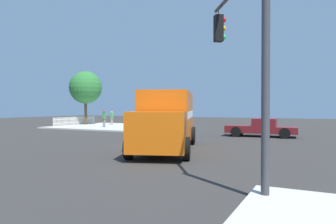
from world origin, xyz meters
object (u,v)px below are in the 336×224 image
(pickup_maroon, at_px, (262,127))
(pedestrian_near_corner, at_px, (112,117))
(traffic_light_primary, at_px, (245,43))
(delivery_truck, at_px, (167,119))
(pedestrian_crossing, at_px, (104,118))
(shade_tree_near, at_px, (86,88))

(pickup_maroon, bearing_deg, pedestrian_near_corner, -108.67)
(traffic_light_primary, height_order, pedestrian_near_corner, traffic_light_primary)
(delivery_truck, xyz_separation_m, pedestrian_near_corner, (-15.77, -15.41, -0.53))
(delivery_truck, xyz_separation_m, pickup_maroon, (-9.45, 3.28, -0.85))
(pedestrian_near_corner, bearing_deg, pickup_maroon, 71.33)
(pickup_maroon, height_order, pedestrian_near_corner, pedestrian_near_corner)
(delivery_truck, distance_m, pickup_maroon, 10.04)
(pedestrian_crossing, bearing_deg, delivery_truck, 49.28)
(delivery_truck, distance_m, pedestrian_crossing, 17.08)
(delivery_truck, bearing_deg, pickup_maroon, 160.86)
(delivery_truck, height_order, shade_tree_near, shade_tree_near)
(delivery_truck, xyz_separation_m, pedestrian_crossing, (-11.14, -12.94, -0.44))
(traffic_light_primary, xyz_separation_m, pedestrian_near_corner, (-21.79, -20.88, -2.99))
(pedestrian_near_corner, height_order, shade_tree_near, shade_tree_near)
(shade_tree_near, bearing_deg, pedestrian_near_corner, 115.18)
(delivery_truck, distance_m, traffic_light_primary, 8.50)
(delivery_truck, distance_m, shade_tree_near, 23.48)
(pickup_maroon, xyz_separation_m, pedestrian_crossing, (-1.69, -16.22, 0.41))
(delivery_truck, height_order, pedestrian_near_corner, delivery_truck)
(pickup_maroon, distance_m, pedestrian_crossing, 16.31)
(pickup_maroon, bearing_deg, traffic_light_primary, 8.06)
(pedestrian_near_corner, relative_size, pedestrian_crossing, 0.92)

